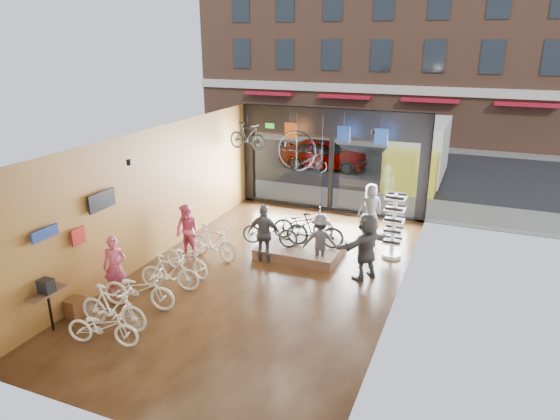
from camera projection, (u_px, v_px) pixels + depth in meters
The scene contains 36 objects.
ground_plane at pixel (266, 276), 13.67m from camera, with size 7.00×12.00×0.04m, color black.
ceiling at pixel (265, 137), 12.41m from camera, with size 7.00×12.00×0.04m, color black.
wall_left at pixel (153, 195), 14.30m from camera, with size 0.04×12.00×3.80m, color #A37037.
wall_right at pixel (402, 228), 11.78m from camera, with size 0.04×12.00×3.80m, color beige.
wall_back at pixel (110, 326), 7.77m from camera, with size 7.00×0.04×3.80m, color beige.
storefront at pixel (331, 161), 18.29m from camera, with size 7.00×0.26×3.80m, color black, non-canonical shape.
exit_sign at pixel (270, 126), 18.67m from camera, with size 0.35×0.06×0.18m, color #198C26.
street_road at pixel (378, 159), 26.79m from camera, with size 30.00×18.00×0.02m, color black.
sidewalk_near at pixel (338, 199), 19.94m from camera, with size 30.00×2.40×0.12m, color slate.
sidewalk_far at pixel (392, 144), 30.27m from camera, with size 30.00×2.00×0.12m, color slate.
opposite_building at pixel (408, 23), 30.19m from camera, with size 26.00×5.00×14.00m, color brown.
street_car at pixel (324, 154), 24.69m from camera, with size 1.74×4.34×1.48m, color gray.
box_truck at pixel (417, 154), 21.98m from camera, with size 2.21×6.64×2.62m, color silver, non-canonical shape.
floor_bike_0 at pixel (103, 327), 10.46m from camera, with size 0.56×1.59×0.84m, color white.
floor_bike_1 at pixel (113, 307), 11.02m from camera, with size 0.48×1.71×1.03m, color white.
floor_bike_2 at pixel (139, 289), 11.88m from camera, with size 0.64×1.84×0.97m, color white.
floor_bike_3 at pixel (170, 272), 12.76m from camera, with size 0.45×1.58×0.95m, color white.
floor_bike_4 at pixel (187, 259), 13.62m from camera, with size 0.59×1.69×0.89m, color white.
floor_bike_5 at pixel (213, 242), 14.53m from camera, with size 0.48×1.71×1.03m, color white.
display_platform at pixel (301, 249), 14.96m from camera, with size 2.40×1.80×0.30m, color brown.
display_bike_left at pixel (270, 231), 14.74m from camera, with size 0.60×1.71×0.90m, color black.
display_bike_mid at pixel (315, 230), 14.60m from camera, with size 0.49×1.72×1.04m, color black.
display_bike_right at pixel (303, 224), 15.23m from camera, with size 0.64×1.85×0.97m, color black.
customer_0 at pixel (115, 267), 12.33m from camera, with size 0.58×0.38×1.59m, color #CC4C72.
customer_1 at pixel (187, 231), 14.63m from camera, with size 0.77×0.60×1.59m, color #CC4C72.
customer_2 at pixel (265, 234), 14.22m from camera, with size 1.01×0.42×1.73m, color #3F3F44.
customer_3 at pixel (320, 240), 14.06m from camera, with size 0.98×0.57×1.52m, color #3F3F44.
customer_4 at pixel (371, 207), 16.65m from camera, with size 0.79×0.51×1.61m, color #3F3F44.
customer_5 at pixel (366, 246), 13.23m from camera, with size 1.72×0.55×1.85m, color #3F3F44.
sunglasses_rack at pixel (394, 226), 14.52m from camera, with size 0.58×0.47×1.96m, color white, non-canonical shape.
wall_merch at pixel (69, 263), 11.38m from camera, with size 0.40×2.40×2.60m, color navy, non-canonical shape.
penny_farthing at pixel (304, 153), 16.76m from camera, with size 1.70×0.06×1.36m, color black, non-canonical shape.
hung_bike at pixel (247, 136), 17.28m from camera, with size 0.45×1.58×0.95m, color black.
jersey_left at pixel (291, 131), 17.68m from camera, with size 0.45×0.03×0.55m, color #CC5919.
jersey_mid at pixel (344, 134), 16.99m from camera, with size 0.45×0.03×0.55m, color #1E3F99.
jersey_right at pixel (381, 137), 16.53m from camera, with size 0.45×0.03×0.55m, color #1E3F99.
Camera 1 is at (5.02, -11.27, 6.15)m, focal length 32.00 mm.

